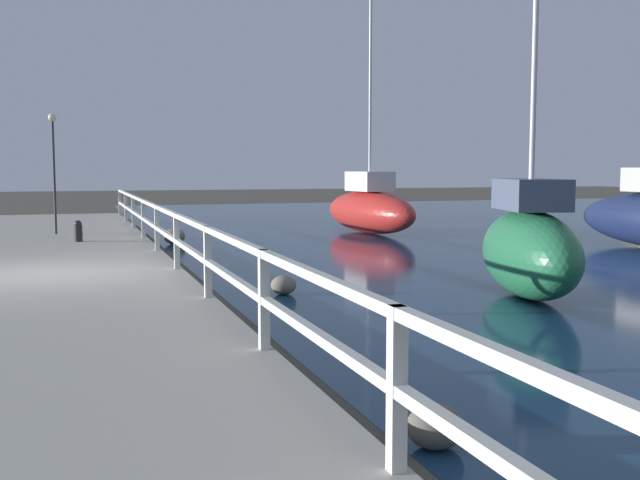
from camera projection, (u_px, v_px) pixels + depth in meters
ground_plane at (48, 290)px, 13.03m from camera, size 120.00×120.00×0.00m
dock_walkway at (48, 282)px, 13.02m from camera, size 4.68×36.00×0.28m
railing at (177, 231)px, 13.64m from camera, size 0.10×32.50×1.02m
boulder_water_edge at (435, 427)px, 5.64m from camera, size 0.45×0.41×0.34m
boulder_far_strip at (284, 285)px, 12.53m from camera, size 0.43×0.39×0.32m
boulder_mid_strip at (174, 236)px, 20.84m from camera, size 0.59×0.53×0.44m
mooring_bollard at (78, 231)px, 18.73m from camera, size 0.20×0.20×0.54m
dock_lamp at (53, 153)px, 20.69m from camera, size 0.22×0.22×3.34m
sailboat_red at (370, 209)px, 24.33m from camera, size 1.98×5.41×7.66m
sailboat_green at (530, 247)px, 12.13m from camera, size 2.07×3.53×5.74m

